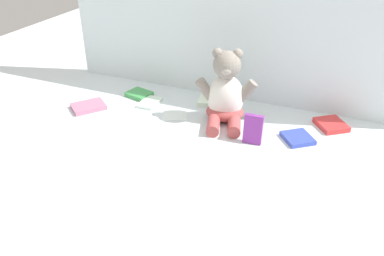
% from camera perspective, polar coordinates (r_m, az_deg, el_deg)
% --- Properties ---
extents(ground_plane, '(3.20, 3.20, 0.00)m').
position_cam_1_polar(ground_plane, '(1.42, 1.24, -1.56)').
color(ground_plane, silver).
extents(backdrop_drape, '(1.50, 0.03, 0.70)m').
position_cam_1_polar(backdrop_drape, '(1.63, 6.64, 15.78)').
color(backdrop_drape, white).
rests_on(backdrop_drape, ground_plane).
extents(teddy_bear, '(0.23, 0.23, 0.28)m').
position_cam_1_polar(teddy_bear, '(1.50, 4.83, 4.69)').
color(teddy_bear, white).
rests_on(teddy_bear, ground_plane).
extents(book_case_0, '(0.14, 0.14, 0.02)m').
position_cam_1_polar(book_case_0, '(1.46, 14.88, -1.39)').
color(book_case_0, '#374CBB').
rests_on(book_case_0, ground_plane).
extents(book_case_1, '(0.14, 0.15, 0.02)m').
position_cam_1_polar(book_case_1, '(1.58, 19.30, 0.45)').
color(book_case_1, red).
rests_on(book_case_1, ground_plane).
extents(book_case_2, '(0.12, 0.11, 0.01)m').
position_cam_1_polar(book_case_2, '(1.57, -2.46, 1.85)').
color(book_case_2, white).
rests_on(book_case_2, ground_plane).
extents(book_case_3, '(0.11, 0.12, 0.02)m').
position_cam_1_polar(book_case_3, '(1.67, 2.54, 3.97)').
color(book_case_3, white).
rests_on(book_case_3, ground_plane).
extents(book_case_4, '(0.16, 0.16, 0.02)m').
position_cam_1_polar(book_case_4, '(1.68, -14.59, 3.00)').
color(book_case_4, '#BE7192').
rests_on(book_case_4, ground_plane).
extents(book_case_5, '(0.07, 0.11, 0.01)m').
position_cam_1_polar(book_case_5, '(1.67, -6.08, 3.65)').
color(book_case_5, white).
rests_on(book_case_5, ground_plane).
extents(book_case_6, '(0.07, 0.03, 0.11)m').
position_cam_1_polar(book_case_6, '(1.39, 8.74, -0.18)').
color(book_case_6, purple).
rests_on(book_case_6, ground_plane).
extents(book_case_7, '(0.11, 0.10, 0.02)m').
position_cam_1_polar(book_case_7, '(1.74, -7.58, 4.84)').
color(book_case_7, green).
rests_on(book_case_7, ground_plane).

